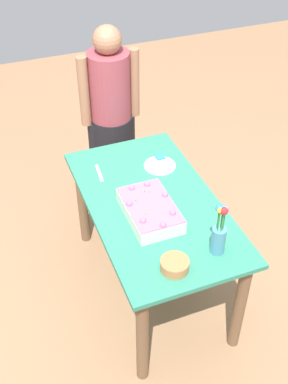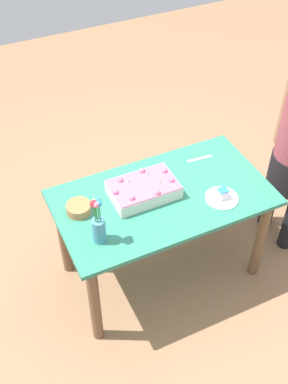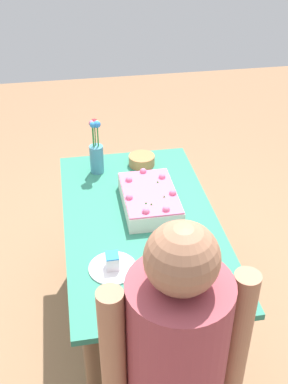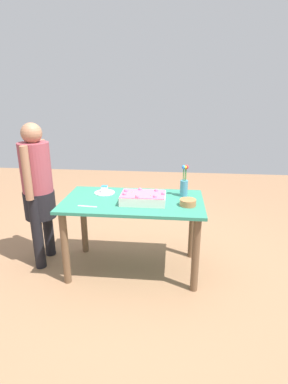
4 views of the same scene
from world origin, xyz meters
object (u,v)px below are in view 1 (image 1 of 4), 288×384
object	(u,v)px
fruit_bowl	(175,265)
person_standing	(111,110)
cake_knife	(99,173)
serving_plate_with_slice	(160,164)
flower_vase	(219,234)
sheet_cake	(150,210)

from	to	relation	value
fruit_bowl	person_standing	world-z (taller)	person_standing
cake_knife	person_standing	bearing A→B (deg)	-19.77
serving_plate_with_slice	cake_knife	size ratio (longest dim) A/B	1.15
cake_knife	flower_vase	bearing A→B (deg)	-151.35
flower_vase	person_standing	distance (m)	1.48
cake_knife	flower_vase	xyz separation A→B (m)	(0.89, 0.39, 0.13)
serving_plate_with_slice	cake_knife	distance (m)	0.40
person_standing	serving_plate_with_slice	bearing A→B (deg)	10.34
sheet_cake	flower_vase	distance (m)	0.46
serving_plate_with_slice	person_standing	size ratio (longest dim) A/B	0.14
sheet_cake	cake_knife	bearing A→B (deg)	-162.86
flower_vase	fruit_bowl	world-z (taller)	flower_vase
cake_knife	flower_vase	size ratio (longest dim) A/B	0.56
sheet_cake	person_standing	world-z (taller)	person_standing
person_standing	cake_knife	bearing A→B (deg)	-24.94
cake_knife	fruit_bowl	bearing A→B (deg)	-167.22
sheet_cake	flower_vase	xyz separation A→B (m)	(0.39, 0.23, 0.08)
serving_plate_with_slice	person_standing	distance (m)	0.67
serving_plate_with_slice	sheet_cake	bearing A→B (deg)	-29.36
flower_vase	serving_plate_with_slice	bearing A→B (deg)	179.32
flower_vase	fruit_bowl	xyz separation A→B (m)	(0.03, -0.26, -0.10)
serving_plate_with_slice	person_standing	bearing A→B (deg)	-169.66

